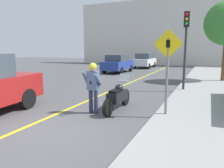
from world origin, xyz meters
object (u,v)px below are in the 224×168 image
object	(u,v)px
motorcycle	(118,97)
crossing_sign	(167,64)
parked_car_blue	(118,63)
person_biker	(93,83)
parked_car_white	(145,61)
traffic_light	(186,36)

from	to	relation	value
motorcycle	crossing_sign	bearing A→B (deg)	-7.18
crossing_sign	parked_car_blue	distance (m)	13.91
motorcycle	crossing_sign	xyz separation A→B (m)	(1.79, -0.23, 1.27)
parked_car_blue	motorcycle	bearing A→B (deg)	-67.51
person_biker	crossing_sign	world-z (taller)	crossing_sign
person_biker	parked_car_blue	bearing A→B (deg)	108.84
motorcycle	parked_car_white	world-z (taller)	parked_car_white
person_biker	crossing_sign	xyz separation A→B (m)	(2.41, 0.50, 0.68)
motorcycle	parked_car_white	size ratio (longest dim) A/B	0.54
person_biker	parked_car_white	xyz separation A→B (m)	(-3.36, 18.57, -0.24)
person_biker	traffic_light	distance (m)	6.10
traffic_light	motorcycle	bearing A→B (deg)	-111.86
person_biker	crossing_sign	distance (m)	2.56
person_biker	parked_car_white	world-z (taller)	person_biker
person_biker	crossing_sign	size ratio (longest dim) A/B	0.66
crossing_sign	parked_car_blue	xyz separation A→B (m)	(-6.73, 12.14, -0.92)
crossing_sign	traffic_light	world-z (taller)	traffic_light
person_biker	parked_car_blue	world-z (taller)	person_biker
traffic_light	parked_car_white	world-z (taller)	traffic_light
motorcycle	traffic_light	xyz separation A→B (m)	(1.83, 4.56, 2.36)
person_biker	traffic_light	bearing A→B (deg)	65.18
motorcycle	parked_car_blue	world-z (taller)	parked_car_blue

